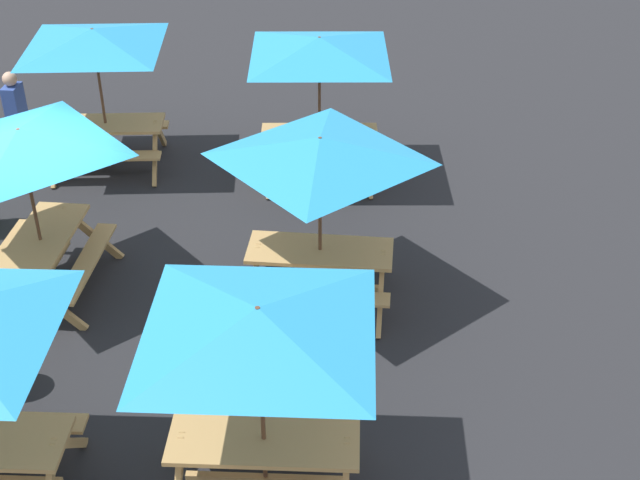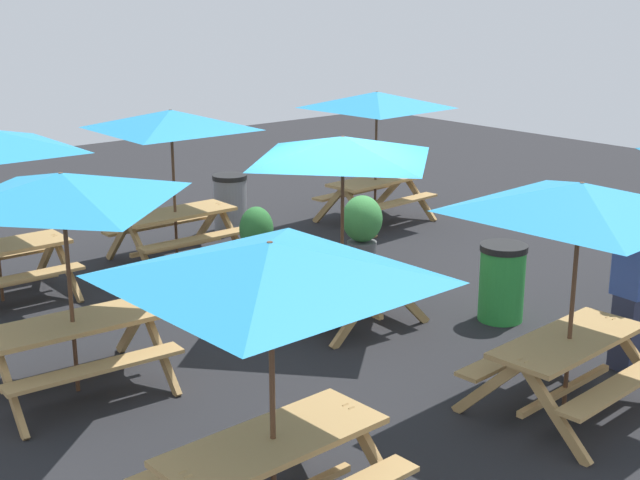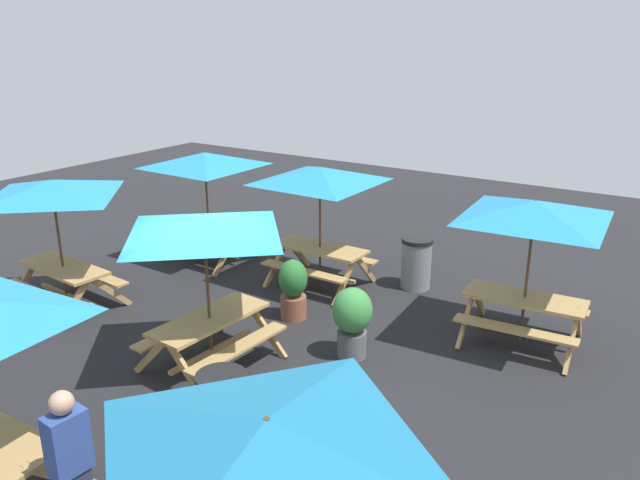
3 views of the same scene
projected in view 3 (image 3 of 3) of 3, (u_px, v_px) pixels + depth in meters
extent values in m
plane|color=#232326|center=(216.00, 363.00, 9.16)|extent=(27.73, 27.73, 0.00)
cube|color=tan|center=(63.00, 268.00, 10.81)|extent=(1.85, 0.83, 0.05)
cube|color=tan|center=(93.00, 274.00, 11.31)|extent=(1.81, 0.39, 0.04)
cube|color=tan|center=(35.00, 293.00, 10.48)|extent=(1.81, 0.39, 0.04)
cube|color=tan|center=(111.00, 291.00, 10.75)|extent=(0.12, 0.80, 0.81)
cube|color=tan|center=(72.00, 305.00, 10.20)|extent=(0.12, 0.80, 0.81)
cube|color=tan|center=(60.00, 271.00, 11.65)|extent=(0.12, 0.80, 0.81)
cube|color=tan|center=(23.00, 283.00, 11.09)|extent=(0.12, 0.80, 0.81)
cube|color=tan|center=(67.00, 295.00, 10.97)|extent=(1.56, 0.19, 0.06)
cylinder|color=brown|center=(60.00, 245.00, 10.68)|extent=(0.04, 0.04, 2.30)
pyramid|color=#268CC6|center=(52.00, 188.00, 10.35)|extent=(2.14, 2.14, 0.28)
cube|color=tan|center=(525.00, 298.00, 9.56)|extent=(1.84, 0.82, 0.05)
cube|color=tan|center=(530.00, 303.00, 10.10)|extent=(1.81, 0.38, 0.04)
cube|color=tan|center=(515.00, 330.00, 9.19)|extent=(1.81, 0.38, 0.04)
cube|color=tan|center=(579.00, 322.00, 9.62)|extent=(0.11, 0.80, 0.81)
cube|color=tan|center=(572.00, 342.00, 9.01)|extent=(0.11, 0.80, 0.81)
cube|color=tan|center=(479.00, 302.00, 10.34)|extent=(0.11, 0.80, 0.81)
cube|color=tan|center=(466.00, 319.00, 9.73)|extent=(0.11, 0.80, 0.81)
cube|color=tan|center=(521.00, 329.00, 9.72)|extent=(1.56, 0.17, 0.06)
cylinder|color=brown|center=(527.00, 274.00, 9.43)|extent=(0.04, 0.04, 2.30)
pyramid|color=#268CC6|center=(535.00, 209.00, 9.10)|extent=(2.82, 2.82, 0.28)
cube|color=tan|center=(320.00, 248.00, 11.78)|extent=(1.81, 0.73, 0.05)
cube|color=tan|center=(335.00, 254.00, 12.30)|extent=(1.80, 0.29, 0.04)
cube|color=tan|center=(303.00, 271.00, 11.44)|extent=(1.80, 0.29, 0.04)
cube|color=tan|center=(365.00, 269.00, 11.77)|extent=(0.07, 0.80, 0.81)
cube|color=tan|center=(345.00, 281.00, 11.20)|extent=(0.07, 0.80, 0.81)
cube|color=tan|center=(298.00, 253.00, 12.59)|extent=(0.07, 0.80, 0.81)
cube|color=tan|center=(276.00, 264.00, 12.02)|extent=(0.07, 0.80, 0.81)
cube|color=tan|center=(320.00, 274.00, 11.94)|extent=(1.56, 0.09, 0.06)
cylinder|color=brown|center=(320.00, 227.00, 11.65)|extent=(0.04, 0.04, 2.30)
pyramid|color=#268CC6|center=(320.00, 174.00, 11.33)|extent=(2.83, 2.83, 0.28)
cube|color=tan|center=(210.00, 319.00, 8.88)|extent=(0.82, 1.84, 0.05)
cube|color=tan|center=(185.00, 327.00, 9.29)|extent=(0.39, 1.81, 0.04)
cube|color=tan|center=(238.00, 348.00, 8.66)|extent=(0.39, 1.81, 0.04)
cube|color=tan|center=(231.00, 317.00, 9.80)|extent=(0.80, 0.12, 0.81)
cube|color=tan|center=(266.00, 329.00, 9.38)|extent=(0.80, 0.12, 0.81)
cube|color=tan|center=(151.00, 356.00, 8.62)|extent=(0.80, 0.12, 0.81)
cube|color=tan|center=(187.00, 372.00, 8.20)|extent=(0.80, 0.12, 0.81)
cube|color=tan|center=(212.00, 351.00, 9.05)|extent=(0.18, 1.56, 0.06)
cylinder|color=brown|center=(208.00, 292.00, 8.75)|extent=(0.04, 0.04, 2.30)
pyramid|color=#268CC6|center=(204.00, 224.00, 8.43)|extent=(2.13, 2.13, 0.28)
cube|color=tan|center=(209.00, 226.00, 13.12)|extent=(1.81, 0.74, 0.05)
cube|color=tan|center=(227.00, 232.00, 13.65)|extent=(1.80, 0.30, 0.04)
cube|color=tan|center=(191.00, 246.00, 12.78)|extent=(1.80, 0.30, 0.04)
cube|color=tan|center=(249.00, 244.00, 13.11)|extent=(0.08, 0.80, 0.81)
cube|color=tan|center=(225.00, 254.00, 12.54)|extent=(0.08, 0.80, 0.81)
cube|color=tan|center=(195.00, 232.00, 13.94)|extent=(0.08, 0.80, 0.81)
cube|color=tan|center=(171.00, 240.00, 13.37)|extent=(0.08, 0.80, 0.81)
cube|color=tan|center=(210.00, 249.00, 13.29)|extent=(1.56, 0.10, 0.06)
cylinder|color=brown|center=(208.00, 207.00, 12.99)|extent=(0.04, 0.04, 2.30)
pyramid|color=#268CC6|center=(205.00, 159.00, 12.67)|extent=(2.83, 2.83, 0.28)
pyramid|color=teal|center=(267.00, 437.00, 4.00)|extent=(2.22, 2.22, 0.28)
cube|color=tan|center=(28.00, 437.00, 6.77)|extent=(1.81, 0.37, 0.04)
cube|color=tan|center=(63.00, 477.00, 6.28)|extent=(0.11, 0.80, 0.81)
cylinder|color=green|center=(223.00, 416.00, 7.14)|extent=(0.56, 0.56, 0.90)
cylinder|color=black|center=(221.00, 378.00, 6.99)|extent=(0.59, 0.59, 0.08)
cylinder|color=gray|center=(416.00, 265.00, 11.74)|extent=(0.56, 0.56, 0.90)
cylinder|color=black|center=(417.00, 240.00, 11.58)|extent=(0.59, 0.59, 0.08)
cylinder|color=#59595B|center=(352.00, 344.00, 9.31)|extent=(0.44, 0.44, 0.40)
ellipsoid|color=#3D8C42|center=(352.00, 310.00, 9.13)|extent=(0.60, 0.60, 0.69)
cylinder|color=#935138|center=(293.00, 307.00, 10.55)|extent=(0.44, 0.44, 0.40)
ellipsoid|color=#2D7233|center=(293.00, 278.00, 10.38)|extent=(0.49, 0.49, 0.65)
cube|color=#334C99|center=(67.00, 443.00, 5.56)|extent=(0.25, 0.38, 0.60)
sphere|color=tan|center=(61.00, 403.00, 5.43)|extent=(0.22, 0.22, 0.22)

